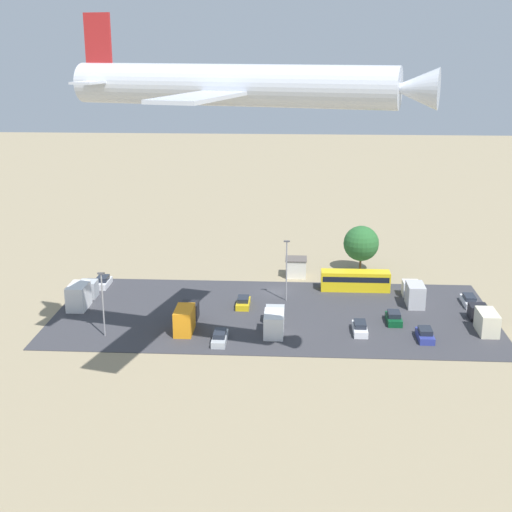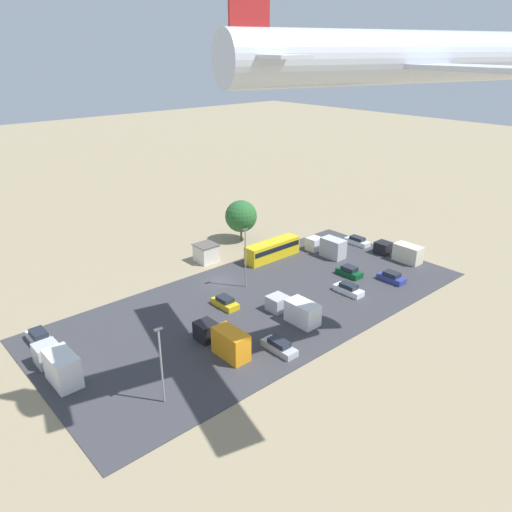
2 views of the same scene
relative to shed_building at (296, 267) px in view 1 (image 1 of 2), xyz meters
name	(u,v)px [view 1 (image 1 of 2)]	position (x,y,z in m)	size (l,w,h in m)	color
ground_plane	(276,292)	(3.07, 7.82, -1.53)	(400.00, 400.00, 0.00)	gray
parking_lot_surface	(274,314)	(3.07, 17.38, -1.49)	(61.33, 28.30, 0.08)	#38383D
shed_building	(296,267)	(0.00, 0.00, 0.00)	(3.49, 3.48, 3.05)	silver
bus	(355,280)	(-9.13, 6.50, 0.18)	(10.52, 2.63, 3.03)	gold
parked_car_0	(425,335)	(-16.67, 25.25, -0.83)	(1.92, 4.20, 1.50)	navy
parked_car_1	(103,282)	(30.19, 6.94, -0.79)	(1.94, 4.47, 1.59)	silver
parked_car_2	(360,328)	(-8.51, 23.46, -0.83)	(1.80, 4.54, 1.50)	silver
parked_car_3	(220,337)	(9.57, 27.62, -0.85)	(1.77, 4.74, 1.44)	#ADB2B7
parked_car_4	(243,303)	(7.56, 14.70, -0.85)	(1.88, 4.17, 1.44)	gold
parked_car_5	(394,318)	(-13.40, 19.67, -0.81)	(1.92, 4.10, 1.55)	#0C4723
parked_car_6	(469,301)	(-25.26, 11.99, -0.86)	(1.79, 4.76, 1.42)	silver
parked_truck_0	(81,294)	(31.04, 15.41, 0.18)	(2.56, 8.25, 3.56)	#ADB2B7
parked_truck_1	(484,319)	(-25.12, 21.19, -0.12)	(2.37, 8.42, 2.92)	black
parked_truck_2	(186,317)	(14.53, 23.34, 0.07)	(2.30, 8.45, 3.33)	black
parked_truck_3	(274,321)	(2.77, 23.58, -0.10)	(2.54, 8.10, 2.95)	#ADB2B7
parked_truck_4	(414,293)	(-17.26, 11.75, 0.05)	(2.40, 7.51, 3.29)	silver
tree_near_shed	(361,243)	(-10.76, -3.70, 3.20)	(5.88, 5.88, 7.68)	brown
light_pole_lot_centre	(103,302)	(24.71, 26.55, 3.30)	(0.90, 0.28, 8.64)	gray
light_pole_lot_edge	(286,268)	(1.40, 11.87, 3.58)	(0.90, 0.28, 9.20)	gray
airplane	(246,86)	(5.25, 39.61, 31.06)	(36.34, 29.96, 9.03)	silver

